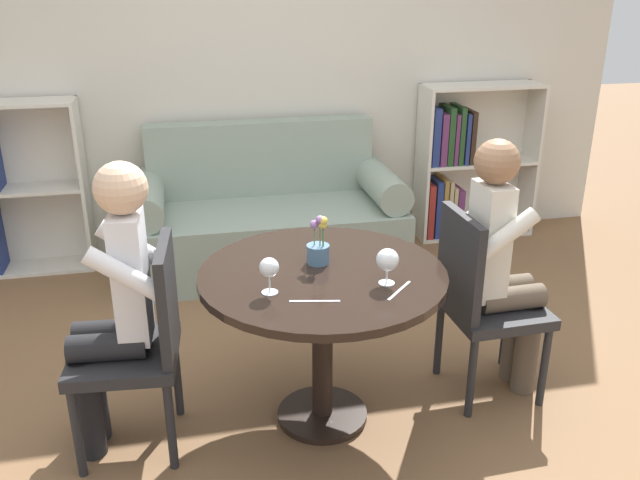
% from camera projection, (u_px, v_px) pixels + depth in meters
% --- Properties ---
extents(ground_plane, '(16.00, 16.00, 0.00)m').
position_uv_depth(ground_plane, '(322.00, 417.00, 3.04)').
color(ground_plane, brown).
extents(back_wall, '(5.20, 0.05, 2.70)m').
position_uv_depth(back_wall, '(254.00, 52.00, 4.49)').
color(back_wall, beige).
rests_on(back_wall, ground_plane).
extents(round_table, '(1.02, 1.02, 0.72)m').
position_uv_depth(round_table, '(322.00, 299.00, 2.82)').
color(round_table, black).
rests_on(round_table, ground_plane).
extents(couch, '(1.74, 0.80, 0.92)m').
position_uv_depth(couch, '(267.00, 220.00, 4.49)').
color(couch, gray).
rests_on(couch, ground_plane).
extents(bookshelf_right, '(0.86, 0.28, 1.11)m').
position_uv_depth(bookshelf_right, '(460.00, 165.00, 4.93)').
color(bookshelf_right, silver).
rests_on(bookshelf_right, ground_plane).
extents(chair_left, '(0.45, 0.45, 0.90)m').
position_uv_depth(chair_left, '(141.00, 340.00, 2.70)').
color(chair_left, '#232326').
rests_on(chair_left, ground_plane).
extents(chair_right, '(0.43, 0.43, 0.90)m').
position_uv_depth(chair_right, '(481.00, 297.00, 3.05)').
color(chair_right, '#232326').
rests_on(chair_right, ground_plane).
extents(person_left, '(0.44, 0.36, 1.23)m').
position_uv_depth(person_left, '(114.00, 305.00, 2.64)').
color(person_left, black).
rests_on(person_left, ground_plane).
extents(person_right, '(0.43, 0.35, 1.22)m').
position_uv_depth(person_right, '(502.00, 265.00, 3.01)').
color(person_right, brown).
rests_on(person_right, ground_plane).
extents(wine_glass_left, '(0.08, 0.08, 0.14)m').
position_uv_depth(wine_glass_left, '(269.00, 269.00, 2.55)').
color(wine_glass_left, white).
rests_on(wine_glass_left, round_table).
extents(wine_glass_right, '(0.09, 0.09, 0.15)m').
position_uv_depth(wine_glass_right, '(387.00, 261.00, 2.63)').
color(wine_glass_right, white).
rests_on(wine_glass_right, round_table).
extents(flower_vase, '(0.10, 0.10, 0.21)m').
position_uv_depth(flower_vase, '(318.00, 248.00, 2.82)').
color(flower_vase, slate).
rests_on(flower_vase, round_table).
extents(knife_left_setting, '(0.14, 0.15, 0.00)m').
position_uv_depth(knife_left_setting, '(399.00, 290.00, 2.61)').
color(knife_left_setting, silver).
rests_on(knife_left_setting, round_table).
extents(fork_left_setting, '(0.19, 0.05, 0.00)m').
position_uv_depth(fork_left_setting, '(315.00, 301.00, 2.52)').
color(fork_left_setting, silver).
rests_on(fork_left_setting, round_table).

